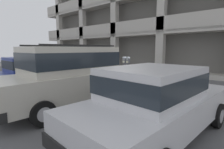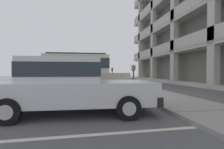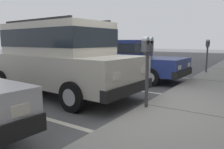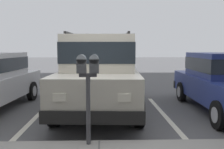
# 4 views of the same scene
# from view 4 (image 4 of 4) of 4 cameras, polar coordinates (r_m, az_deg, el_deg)

# --- Properties ---
(ground_plane) EXTENTS (80.00, 80.00, 0.10)m
(ground_plane) POSITION_cam_4_polar(r_m,az_deg,el_deg) (4.61, -2.84, -15.89)
(ground_plane) COLOR #565659
(parking_stall_lines) EXTENTS (12.79, 4.80, 0.01)m
(parking_stall_lines) POSITION_cam_4_polar(r_m,az_deg,el_deg) (6.15, -17.73, -9.98)
(parking_stall_lines) COLOR silver
(parking_stall_lines) RESTS_ON ground_plane
(silver_suv) EXTENTS (2.19, 4.87, 2.03)m
(silver_suv) POSITION_cam_4_polar(r_m,az_deg,el_deg) (6.71, -2.55, 1.07)
(silver_suv) COLOR beige
(silver_suv) RESTS_ON ground_plane
(parking_meter_near) EXTENTS (0.35, 0.12, 1.45)m
(parking_meter_near) POSITION_cam_4_polar(r_m,az_deg,el_deg) (3.96, -5.52, -0.79)
(parking_meter_near) COLOR #47474C
(parking_meter_near) RESTS_ON sidewalk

